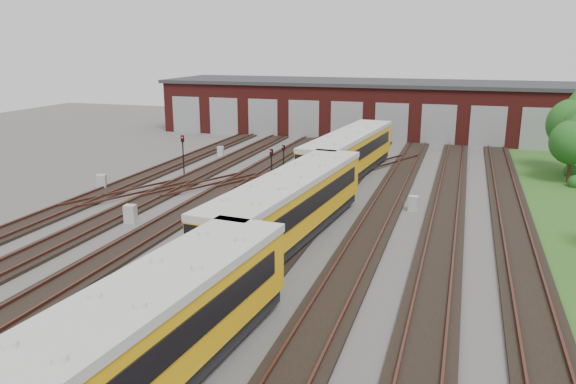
% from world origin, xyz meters
% --- Properties ---
extents(ground, '(120.00, 120.00, 0.00)m').
position_xyz_m(ground, '(0.00, 0.00, 0.00)').
color(ground, '#474542').
rests_on(ground, ground).
extents(track_network, '(30.40, 70.00, 0.33)m').
position_xyz_m(track_network, '(-0.17, 0.59, 0.11)').
color(track_network, black).
rests_on(track_network, ground).
extents(maintenance_shed, '(51.00, 12.50, 6.35)m').
position_xyz_m(maintenance_shed, '(-0.01, 39.97, 3.20)').
color(maintenance_shed, '#581816').
rests_on(maintenance_shed, ground).
extents(metro_train, '(4.51, 48.70, 3.41)m').
position_xyz_m(metro_train, '(2.00, 0.16, 2.08)').
color(metro_train, black).
rests_on(metro_train, ground).
extents(signal_mast_0, '(0.31, 0.29, 3.27)m').
position_xyz_m(signal_mast_0, '(-11.59, 13.45, 2.11)').
color(signal_mast_0, black).
rests_on(signal_mast_0, ground).
extents(signal_mast_1, '(0.28, 0.27, 2.81)m').
position_xyz_m(signal_mast_1, '(-3.29, 12.12, 1.82)').
color(signal_mast_1, black).
rests_on(signal_mast_1, ground).
extents(signal_mast_2, '(0.25, 0.25, 2.65)m').
position_xyz_m(signal_mast_2, '(-3.22, 14.92, 1.71)').
color(signal_mast_2, black).
rests_on(signal_mast_2, ground).
extents(signal_mast_3, '(0.28, 0.26, 2.96)m').
position_xyz_m(signal_mast_3, '(0.05, 19.31, 1.91)').
color(signal_mast_3, black).
rests_on(signal_mast_3, ground).
extents(relay_cabinet_0, '(0.85, 0.79, 1.14)m').
position_xyz_m(relay_cabinet_0, '(-15.00, 6.85, 0.57)').
color(relay_cabinet_0, '#A9ADAE').
rests_on(relay_cabinet_0, ground).
extents(relay_cabinet_1, '(0.63, 0.54, 0.94)m').
position_xyz_m(relay_cabinet_1, '(-11.84, 21.47, 0.47)').
color(relay_cabinet_1, '#A9ADAE').
rests_on(relay_cabinet_1, ground).
extents(relay_cabinet_2, '(0.76, 0.67, 1.14)m').
position_xyz_m(relay_cabinet_2, '(-8.34, 0.40, 0.57)').
color(relay_cabinet_2, '#A9ADAE').
rests_on(relay_cabinet_2, ground).
extents(relay_cabinet_3, '(0.72, 0.65, 1.01)m').
position_xyz_m(relay_cabinet_3, '(-0.68, 24.46, 0.50)').
color(relay_cabinet_3, '#A9ADAE').
rests_on(relay_cabinet_3, ground).
extents(relay_cabinet_4, '(0.67, 0.58, 1.02)m').
position_xyz_m(relay_cabinet_4, '(7.93, 8.23, 0.51)').
color(relay_cabinet_4, '#A9ADAE').
rests_on(relay_cabinet_4, ground).
extents(tree_0, '(4.34, 4.34, 7.20)m').
position_xyz_m(tree_0, '(19.42, 24.13, 4.63)').
color(tree_0, '#342117').
rests_on(tree_0, ground).
extents(tree_1, '(3.48, 3.48, 5.77)m').
position_xyz_m(tree_1, '(18.79, 19.59, 3.71)').
color(tree_1, '#342117').
rests_on(tree_1, ground).
extents(bush_1, '(1.20, 1.20, 1.20)m').
position_xyz_m(bush_1, '(19.43, 22.37, 0.60)').
color(bush_1, '#154A15').
rests_on(bush_1, ground).
extents(bush_2, '(1.15, 1.15, 1.15)m').
position_xyz_m(bush_2, '(19.15, 18.36, 0.58)').
color(bush_2, '#154A15').
rests_on(bush_2, ground).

